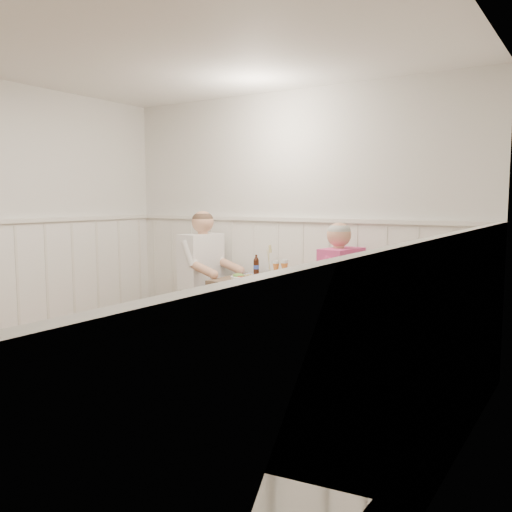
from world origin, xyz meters
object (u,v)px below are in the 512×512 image
Objects in this scene: beer_bottle at (256,266)px; man_in_pink at (337,308)px; diner_cream at (204,288)px; chair_right at (338,316)px; dining_table at (267,290)px; grass_vase at (268,261)px; chair_left at (204,298)px.

man_in_pink is at bearing -14.92° from beer_bottle.
man_in_pink is 0.94× the size of diner_cream.
chair_right is 0.65× the size of diner_cream.
dining_table is 0.67× the size of diner_cream.
grass_vase is at bearing 119.74° from dining_table.
man_in_pink is at bearing -1.94° from diner_cream.
dining_table is 0.37m from grass_vase.
grass_vase is at bearing 160.58° from chair_right.
diner_cream is 0.75m from grass_vase.
chair_right is 4.47× the size of beer_bottle.
beer_bottle is at bearing 18.47° from chair_left.
dining_table is 2.88× the size of grass_vase.
chair_left is 2.66× the size of grass_vase.
dining_table is 0.85m from chair_left.
chair_right is (0.78, -0.08, -0.15)m from dining_table.
dining_table is 1.08× the size of chair_left.
chair_left is at bearing 174.51° from chair_right.
man_in_pink is 1.10m from beer_bottle.
chair_left is 4.27× the size of beer_bottle.
chair_right is 2.79× the size of grass_vase.
chair_right is 1.17m from beer_bottle.
diner_cream is 4.28× the size of grass_vase.
grass_vase is (0.65, 0.21, 0.30)m from diner_cream.
diner_cream is at bearing -156.45° from beer_bottle.
dining_table is at bearing -4.97° from chair_left.
beer_bottle is 0.62× the size of grass_vase.
grass_vase is (-0.88, 0.26, 0.34)m from man_in_pink.
chair_left is at bearing 175.03° from dining_table.
diner_cream is (-0.79, 0.03, -0.05)m from dining_table.
beer_bottle is (-1.07, 0.34, 0.34)m from chair_right.
chair_left is 0.67m from beer_bottle.
dining_table is 4.62× the size of beer_bottle.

